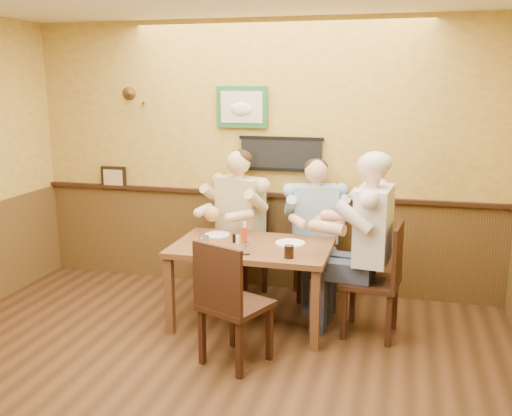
{
  "coord_description": "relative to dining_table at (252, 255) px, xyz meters",
  "views": [
    {
      "loc": [
        1.44,
        -3.23,
        2.18
      ],
      "look_at": [
        0.21,
        1.45,
        1.1
      ],
      "focal_mm": 40.0,
      "sensor_mm": 36.0,
      "label": 1
    }
  ],
  "objects": [
    {
      "name": "salt_shaker",
      "position": [
        -0.13,
        -0.01,
        0.13
      ],
      "size": [
        0.04,
        0.04,
        0.08
      ],
      "primitive_type": "cylinder",
      "rotation": [
        0.0,
        0.0,
        0.42
      ],
      "color": "white",
      "rests_on": "dining_table"
    },
    {
      "name": "diner_tan_shirt",
      "position": [
        -0.3,
        0.67,
        0.02
      ],
      "size": [
        0.8,
        0.8,
        1.36
      ],
      "primitive_type": null,
      "rotation": [
        0.0,
        0.0,
        -0.34
      ],
      "color": "beige",
      "rests_on": "ground"
    },
    {
      "name": "chair_back_right",
      "position": [
        0.44,
        0.79,
        -0.21
      ],
      "size": [
        0.52,
        0.52,
        0.9
      ],
      "primitive_type": null,
      "rotation": [
        0.0,
        0.0,
        0.29
      ],
      "color": "#311A0F",
      "rests_on": "ground"
    },
    {
      "name": "pepper_shaker",
      "position": [
        -0.18,
        0.03,
        0.13
      ],
      "size": [
        0.03,
        0.03,
        0.08
      ],
      "primitive_type": "cylinder",
      "rotation": [
        0.0,
        0.0,
        0.04
      ],
      "color": "black",
      "rests_on": "dining_table"
    },
    {
      "name": "hot_sauce_bottle",
      "position": [
        -0.05,
        -0.07,
        0.19
      ],
      "size": [
        0.06,
        0.06,
        0.2
      ],
      "primitive_type": "cylinder",
      "rotation": [
        0.0,
        0.0,
        0.22
      ],
      "color": "red",
      "rests_on": "dining_table"
    },
    {
      "name": "room",
      "position": [
        -0.03,
        -1.33,
        1.03
      ],
      "size": [
        5.02,
        5.03,
        2.81
      ],
      "color": "#321E0F",
      "rests_on": "ground"
    },
    {
      "name": "diner_white_elder",
      "position": [
        1.06,
        0.04,
        0.07
      ],
      "size": [
        0.74,
        0.74,
        1.45
      ],
      "primitive_type": null,
      "rotation": [
        0.0,
        0.0,
        -1.68
      ],
      "color": "silver",
      "rests_on": "ground"
    },
    {
      "name": "chair_near_side",
      "position": [
        0.07,
        -0.75,
        -0.15
      ],
      "size": [
        0.61,
        0.61,
        1.01
      ],
      "primitive_type": null,
      "rotation": [
        0.0,
        0.0,
        2.74
      ],
      "color": "#311A0F",
      "rests_on": "ground"
    },
    {
      "name": "dining_table",
      "position": [
        0.0,
        0.0,
        0.0
      ],
      "size": [
        1.4,
        0.9,
        0.75
      ],
      "color": "brown",
      "rests_on": "ground"
    },
    {
      "name": "water_glass_left",
      "position": [
        -0.35,
        -0.29,
        0.16
      ],
      "size": [
        0.1,
        0.1,
        0.13
      ],
      "primitive_type": "cylinder",
      "rotation": [
        0.0,
        0.0,
        -0.23
      ],
      "color": "silver",
      "rests_on": "dining_table"
    },
    {
      "name": "cola_tumbler",
      "position": [
        0.4,
        -0.3,
        0.14
      ],
      "size": [
        0.09,
        0.09,
        0.11
      ],
      "primitive_type": "cylinder",
      "rotation": [
        0.0,
        0.0,
        -0.11
      ],
      "color": "black",
      "rests_on": "dining_table"
    },
    {
      "name": "water_glass_mid",
      "position": [
        0.02,
        -0.29,
        0.14
      ],
      "size": [
        0.09,
        0.09,
        0.11
      ],
      "primitive_type": "cylinder",
      "rotation": [
        0.0,
        0.0,
        0.32
      ],
      "color": "silver",
      "rests_on": "dining_table"
    },
    {
      "name": "chair_back_left",
      "position": [
        -0.3,
        0.67,
        -0.18
      ],
      "size": [
        0.56,
        0.56,
        0.95
      ],
      "primitive_type": null,
      "rotation": [
        0.0,
        0.0,
        -0.34
      ],
      "color": "#311A0F",
      "rests_on": "ground"
    },
    {
      "name": "chair_right_end",
      "position": [
        1.06,
        0.04,
        -0.15
      ],
      "size": [
        0.52,
        0.52,
        1.01
      ],
      "primitive_type": null,
      "rotation": [
        0.0,
        0.0,
        -1.68
      ],
      "color": "#311A0F",
      "rests_on": "ground"
    },
    {
      "name": "plate_far_left",
      "position": [
        -0.4,
        0.21,
        0.1
      ],
      "size": [
        0.3,
        0.3,
        0.02
      ],
      "primitive_type": "cylinder",
      "rotation": [
        0.0,
        0.0,
        -0.3
      ],
      "color": "white",
      "rests_on": "dining_table"
    },
    {
      "name": "plate_far_right",
      "position": [
        0.33,
        0.11,
        0.1
      ],
      "size": [
        0.32,
        0.32,
        0.02
      ],
      "primitive_type": "cylinder",
      "rotation": [
        0.0,
        0.0,
        0.24
      ],
      "color": "white",
      "rests_on": "dining_table"
    },
    {
      "name": "diner_blue_polo",
      "position": [
        0.44,
        0.79,
        -0.01
      ],
      "size": [
        0.74,
        0.74,
        1.29
      ],
      "primitive_type": null,
      "rotation": [
        0.0,
        0.0,
        0.29
      ],
      "color": "#8BB0D0",
      "rests_on": "ground"
    }
  ]
}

